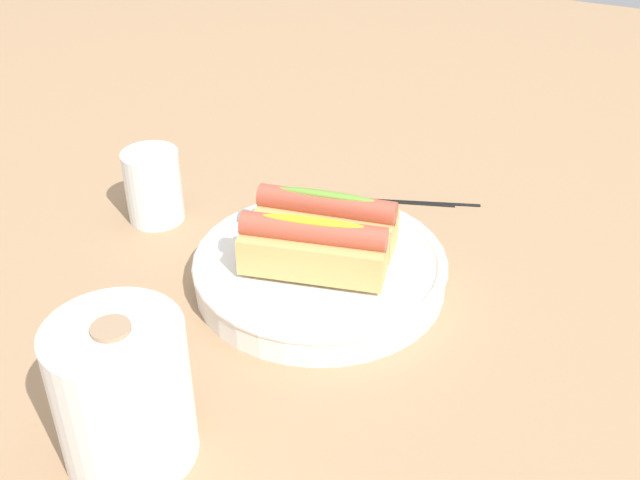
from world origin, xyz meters
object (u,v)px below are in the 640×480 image
at_px(hotdog_back, 313,248).
at_px(chopstick_near, 369,199).
at_px(hotdog_front, 326,220).
at_px(chopstick_far, 394,200).
at_px(water_glass, 154,190).
at_px(paper_towel_roll, 123,394).
at_px(serving_bowl, 320,269).

distance_m(hotdog_back, chopstick_near, 0.23).
distance_m(hotdog_front, chopstick_far, 0.19).
height_order(hotdog_back, water_glass, hotdog_back).
relative_size(paper_towel_roll, chopstick_far, 0.61).
bearing_deg(chopstick_near, serving_bowl, 78.21).
distance_m(water_glass, paper_towel_roll, 0.38).
distance_m(serving_bowl, hotdog_front, 0.05).
bearing_deg(hotdog_back, hotdog_front, -79.40).
xyz_separation_m(hotdog_back, chopstick_near, (0.03, -0.22, -0.06)).
xyz_separation_m(hotdog_back, chopstick_far, (-0.00, -0.23, -0.06)).
xyz_separation_m(hotdog_front, chopstick_near, (0.01, -0.16, -0.06)).
relative_size(serving_bowl, water_glass, 3.04).
xyz_separation_m(hotdog_back, water_glass, (0.25, -0.07, -0.03)).
relative_size(hotdog_back, chopstick_near, 0.71).
height_order(chopstick_near, chopstick_far, same).
bearing_deg(water_glass, hotdog_front, 177.35).
bearing_deg(chopstick_far, paper_towel_roll, 64.51).
bearing_deg(hotdog_back, chopstick_near, -83.37).
distance_m(serving_bowl, water_glass, 0.25).
distance_m(paper_towel_roll, chopstick_far, 0.49).
bearing_deg(chopstick_near, chopstick_far, -176.04).
distance_m(water_glass, chopstick_far, 0.30).
bearing_deg(water_glass, paper_towel_roll, 122.23).
relative_size(hotdog_front, chopstick_far, 0.71).
height_order(water_glass, chopstick_near, water_glass).
xyz_separation_m(serving_bowl, water_glass, (0.24, -0.04, 0.02)).
xyz_separation_m(serving_bowl, hotdog_front, (0.01, -0.03, 0.04)).
relative_size(water_glass, chopstick_far, 0.41).
bearing_deg(paper_towel_roll, hotdog_front, -96.66).
bearing_deg(hotdog_front, chopstick_near, -84.72).
height_order(serving_bowl, hotdog_back, hotdog_back).
bearing_deg(water_glass, chopstick_near, -145.73).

